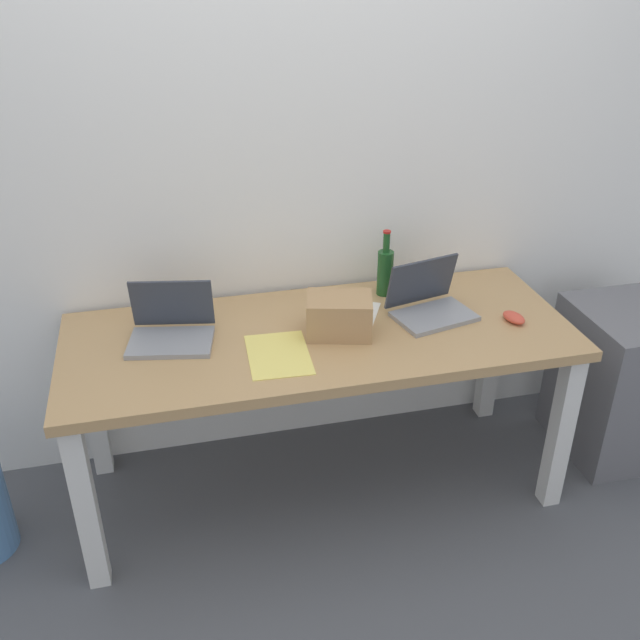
% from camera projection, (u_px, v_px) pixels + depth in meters
% --- Properties ---
extents(ground_plane, '(8.00, 8.00, 0.00)m').
position_uv_depth(ground_plane, '(320.00, 483.00, 2.94)').
color(ground_plane, '#515459').
extents(back_wall, '(5.20, 0.08, 2.60)m').
position_uv_depth(back_wall, '(294.00, 144.00, 2.67)').
color(back_wall, white).
rests_on(back_wall, ground).
extents(desk, '(1.85, 0.73, 0.72)m').
position_uv_depth(desk, '(320.00, 353.00, 2.64)').
color(desk, tan).
rests_on(desk, ground).
extents(laptop_left, '(0.33, 0.28, 0.21)m').
position_uv_depth(laptop_left, '(171.00, 329.00, 2.52)').
color(laptop_left, gray).
rests_on(laptop_left, desk).
extents(laptop_right, '(0.33, 0.28, 0.21)m').
position_uv_depth(laptop_right, '(430.00, 304.00, 2.69)').
color(laptop_right, gray).
rests_on(laptop_right, desk).
extents(beer_bottle, '(0.06, 0.06, 0.27)m').
position_uv_depth(beer_bottle, '(385.00, 271.00, 2.82)').
color(beer_bottle, '#1E5123').
rests_on(beer_bottle, desk).
extents(computer_mouse, '(0.08, 0.11, 0.03)m').
position_uv_depth(computer_mouse, '(514.00, 317.00, 2.65)').
color(computer_mouse, '#D84C38').
rests_on(computer_mouse, desk).
extents(cardboard_box, '(0.27, 0.22, 0.14)m').
position_uv_depth(cardboard_box, '(339.00, 316.00, 2.55)').
color(cardboard_box, tan).
rests_on(cardboard_box, desk).
extents(paper_sheet_near_back, '(0.32, 0.36, 0.00)m').
position_uv_depth(paper_sheet_near_back, '(347.00, 318.00, 2.68)').
color(paper_sheet_near_back, white).
rests_on(paper_sheet_near_back, desk).
extents(paper_yellow_folder, '(0.22, 0.31, 0.00)m').
position_uv_depth(paper_yellow_folder, '(278.00, 354.00, 2.45)').
color(paper_yellow_folder, '#F4E06B').
rests_on(paper_yellow_folder, desk).
extents(filing_cabinet, '(0.40, 0.48, 0.66)m').
position_uv_depth(filing_cabinet, '(617.00, 381.00, 3.01)').
color(filing_cabinet, slate).
rests_on(filing_cabinet, ground).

